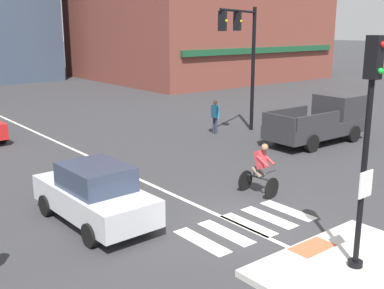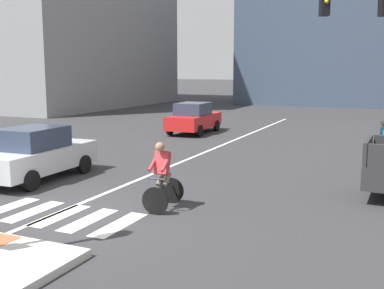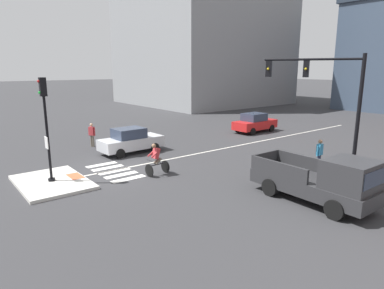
{
  "view_description": "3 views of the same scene",
  "coord_description": "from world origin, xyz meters",
  "views": [
    {
      "loc": [
        -8.54,
        -8.34,
        5.17
      ],
      "look_at": [
        1.46,
        4.18,
        1.16
      ],
      "focal_mm": 44.45,
      "sensor_mm": 36.0,
      "label": 1
    },
    {
      "loc": [
        7.16,
        -8.55,
        3.37
      ],
      "look_at": [
        1.19,
        4.87,
        1.05
      ],
      "focal_mm": 44.35,
      "sensor_mm": 36.0,
      "label": 2
    },
    {
      "loc": [
        16.19,
        -7.56,
        5.38
      ],
      "look_at": [
        1.05,
        4.45,
        1.03
      ],
      "focal_mm": 31.58,
      "sensor_mm": 36.0,
      "label": 3
    }
  ],
  "objects": [
    {
      "name": "lane_centre_line",
      "position": [
        -0.19,
        10.0,
        0.0
      ],
      "size": [
        0.14,
        28.0,
        0.01
      ],
      "primitive_type": "cube",
      "color": "silver",
      "rests_on": "ground"
    },
    {
      "name": "crosswalk_stripe_e",
      "position": [
        1.62,
        -0.05,
        0.0
      ],
      "size": [
        0.44,
        1.8,
        0.01
      ],
      "primitive_type": "cube",
      "color": "silver",
      "rests_on": "ground"
    },
    {
      "name": "pedestrian_waiting_far_side",
      "position": [
        6.62,
        8.84,
        0.98
      ],
      "size": [
        0.24,
        0.55,
        1.67
      ],
      "color": "#2D334C",
      "rests_on": "ground"
    },
    {
      "name": "ground_plane",
      "position": [
        0.0,
        0.0,
        0.0
      ],
      "size": [
        300.0,
        300.0,
        0.0
      ],
      "primitive_type": "plane",
      "color": "#333335"
    },
    {
      "name": "car_silver_westbound_near",
      "position": [
        -3.1,
        2.65,
        0.81
      ],
      "size": [
        1.93,
        4.15,
        1.64
      ],
      "color": "silver",
      "rests_on": "ground"
    },
    {
      "name": "crosswalk_stripe_d",
      "position": [
        0.81,
        -0.05,
        0.0
      ],
      "size": [
        0.44,
        1.8,
        0.01
      ],
      "primitive_type": "cube",
      "color": "silver",
      "rests_on": "ground"
    },
    {
      "name": "building_far_block",
      "position": [
        1.35,
        43.96,
        7.1
      ],
      "size": [
        19.51,
        16.93,
        14.16
      ],
      "color": "#3D4C60",
      "rests_on": "ground"
    },
    {
      "name": "car_red_westbound_distant",
      "position": [
        -3.04,
        14.63,
        0.81
      ],
      "size": [
        1.92,
        4.14,
        1.64
      ],
      "color": "red",
      "rests_on": "ground"
    },
    {
      "name": "cyclist",
      "position": [
        1.96,
        1.39,
        0.87
      ],
      "size": [
        0.75,
        1.14,
        1.68
      ],
      "color": "black",
      "rests_on": "ground"
    },
    {
      "name": "crosswalk_stripe_c",
      "position": [
        0.0,
        -0.05,
        0.0
      ],
      "size": [
        0.44,
        1.8,
        0.01
      ],
      "primitive_type": "cube",
      "color": "silver",
      "rests_on": "ground"
    },
    {
      "name": "crosswalk_stripe_a",
      "position": [
        -1.62,
        -0.05,
        0.0
      ],
      "size": [
        0.44,
        1.8,
        0.01
      ],
      "primitive_type": "cube",
      "color": "silver",
      "rests_on": "ground"
    },
    {
      "name": "crosswalk_stripe_b",
      "position": [
        -0.81,
        -0.05,
        0.0
      ],
      "size": [
        0.44,
        1.8,
        0.01
      ],
      "primitive_type": "cube",
      "color": "silver",
      "rests_on": "ground"
    }
  ]
}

